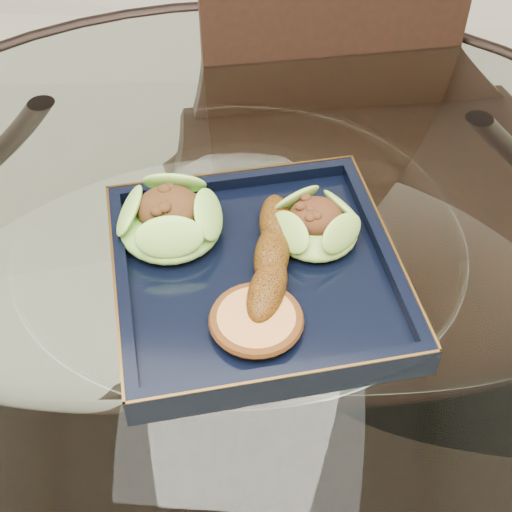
{
  "coord_description": "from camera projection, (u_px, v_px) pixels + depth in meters",
  "views": [
    {
      "loc": [
        0.04,
        -0.48,
        1.29
      ],
      "look_at": [
        0.02,
        -0.02,
        0.8
      ],
      "focal_mm": 50.0,
      "sensor_mm": 36.0,
      "label": 1
    }
  ],
  "objects": [
    {
      "name": "lettuce_wrap_right",
      "position": [
        316.0,
        227.0,
        0.71
      ],
      "size": [
        0.11,
        0.11,
        0.03
      ],
      "primitive_type": "ellipsoid",
      "rotation": [
        0.0,
        0.0,
        0.31
      ],
      "color": "#5A9029",
      "rests_on": "navy_plate"
    },
    {
      "name": "dining_table",
      "position": [
        243.0,
        364.0,
        0.83
      ],
      "size": [
        1.13,
        1.13,
        0.77
      ],
      "color": "white",
      "rests_on": "ground"
    },
    {
      "name": "lettuce_wrap_left",
      "position": [
        170.0,
        221.0,
        0.71
      ],
      "size": [
        0.13,
        0.13,
        0.04
      ],
      "primitive_type": "ellipsoid",
      "rotation": [
        0.0,
        0.0,
        -0.36
      ],
      "color": "#629C2D",
      "rests_on": "navy_plate"
    },
    {
      "name": "dining_chair",
      "position": [
        335.0,
        236.0,
        1.12
      ],
      "size": [
        0.46,
        0.46,
        0.9
      ],
      "rotation": [
        0.0,
        0.0,
        0.21
      ],
      "color": "black",
      "rests_on": "ground"
    },
    {
      "name": "roasted_plantain",
      "position": [
        272.0,
        255.0,
        0.68
      ],
      "size": [
        0.04,
        0.16,
        0.03
      ],
      "primitive_type": "ellipsoid",
      "rotation": [
        0.0,
        0.0,
        1.52
      ],
      "color": "#693A0B",
      "rests_on": "navy_plate"
    },
    {
      "name": "crumb_patty",
      "position": [
        256.0,
        321.0,
        0.63
      ],
      "size": [
        0.1,
        0.1,
        0.01
      ],
      "primitive_type": "cylinder",
      "rotation": [
        0.0,
        0.0,
        -0.36
      ],
      "color": "#CA7C43",
      "rests_on": "navy_plate"
    },
    {
      "name": "navy_plate",
      "position": [
        256.0,
        277.0,
        0.69
      ],
      "size": [
        0.33,
        0.33,
        0.02
      ],
      "primitive_type": "cube",
      "rotation": [
        0.0,
        0.0,
        0.25
      ],
      "color": "black",
      "rests_on": "dining_table"
    }
  ]
}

